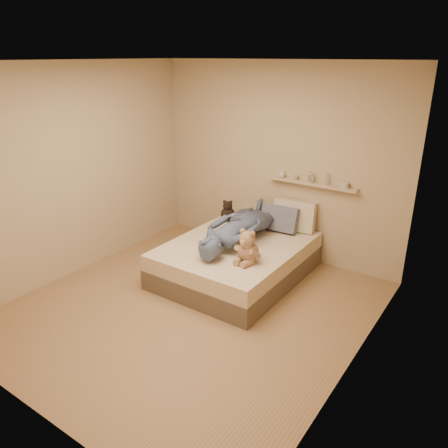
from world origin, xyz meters
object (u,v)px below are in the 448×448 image
Objects in this scene: teddy_bear at (247,249)px; wall_shelf at (312,184)px; pillow_cream at (294,215)px; person at (239,226)px; pillow_grey at (280,218)px; dark_plush at (228,212)px; game_console at (205,246)px; bed at (237,260)px.

wall_shelf reaches higher than teddy_bear.
teddy_bear is at bearing -97.43° from wall_shelf.
pillow_cream is 0.34× the size of person.
person is at bearing -113.71° from pillow_grey.
pillow_grey is at bearing 7.34° from dark_plush.
pillow_cream is (0.46, 1.37, 0.06)m from game_console.
person reaches higher than game_console.
game_console is 0.28× the size of pillow_cream.
wall_shelf is at bearing 16.27° from dark_plush.
person is at bearing -43.70° from dark_plush.
dark_plush is at bearing -165.35° from pillow_cream.
teddy_bear reaches higher than bed.
wall_shelf is (0.32, 0.22, 0.48)m from pillow_grey.
wall_shelf is (0.58, 0.80, 0.45)m from person.
dark_plush is 0.62× the size of pillow_grey.
dark_plush reaches higher than bed.
teddy_bear is 0.34× the size of wall_shelf.
pillow_cream reaches higher than bed.
dark_plush is 0.95m from pillow_cream.
pillow_grey is (-0.15, 1.06, 0.00)m from teddy_bear.
wall_shelf reaches higher than pillow_grey.
game_console is 1.27m from pillow_grey.
dark_plush reaches higher than game_console.
dark_plush is 0.71m from person.
person is (0.06, 0.64, 0.06)m from game_console.
bed is at bearing 103.29° from person.
pillow_cream reaches higher than person.
game_console is at bearing -108.58° from pillow_cream.
teddy_bear is (0.38, -0.37, 0.39)m from bed.
pillow_cream reaches higher than pillow_grey.
dark_plush is 0.26× the size of wall_shelf.
pillow_cream reaches higher than game_console.
teddy_bear is at bearing -44.20° from bed.
bed is 1.38m from wall_shelf.
pillow_cream is 0.49m from wall_shelf.
game_console is 1.21m from dark_plush.
pillow_grey is at bearing -136.30° from pillow_cream.
pillow_cream is 0.83m from person.
wall_shelf is (0.18, 0.08, 0.45)m from pillow_cream.
pillow_cream is (-0.01, 1.20, 0.03)m from teddy_bear.
teddy_bear reaches higher than pillow_grey.
person reaches higher than pillow_grey.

